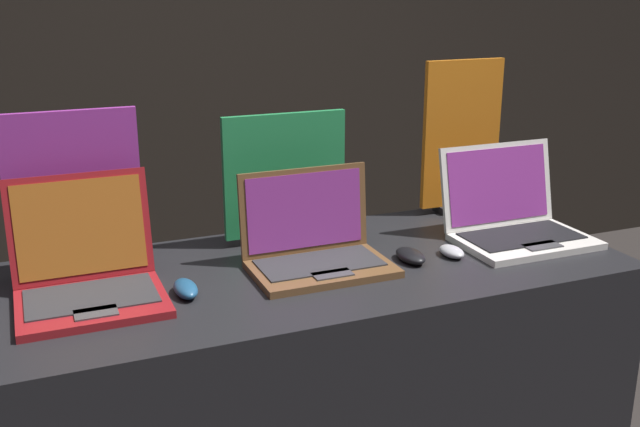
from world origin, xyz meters
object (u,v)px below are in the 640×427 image
promo_stand_back (461,140)px  promo_stand_middle (285,181)px  mouse_middle (411,256)px  laptop_middle (315,245)px  mouse_back (452,251)px  promo_stand_front (75,197)px  laptop_back (514,218)px  laptop_front (87,273)px  mouse_front (186,289)px

promo_stand_back → promo_stand_middle: bearing=-174.5°
mouse_middle → promo_stand_back: promo_stand_back is taller
laptop_middle → mouse_middle: size_ratio=3.14×
mouse_back → mouse_middle: bearing=175.6°
promo_stand_front → laptop_middle: (0.60, -0.21, -0.15)m
laptop_middle → mouse_middle: laptop_middle is taller
laptop_back → mouse_back: size_ratio=4.14×
promo_stand_front → laptop_back: 1.27m
laptop_front → promo_stand_middle: promo_stand_middle is taller
mouse_front → promo_stand_back: promo_stand_back is taller
mouse_back → laptop_middle: bearing=168.8°
laptop_middle → mouse_middle: (0.26, -0.07, -0.04)m
laptop_front → mouse_middle: bearing=-5.4°
laptop_middle → promo_stand_back: (0.65, 0.30, 0.18)m
promo_stand_middle → laptop_back: size_ratio=0.98×
laptop_front → laptop_back: (1.25, -0.03, -0.00)m
mouse_front → laptop_back: 1.02m
mouse_front → laptop_middle: laptop_middle is taller
laptop_front → mouse_back: size_ratio=3.68×
mouse_middle → promo_stand_back: 0.58m
promo_stand_middle → mouse_front: bearing=-141.5°
laptop_front → promo_stand_front: promo_stand_front is taller
promo_stand_front → promo_stand_back: (1.25, 0.09, 0.04)m
promo_stand_front → mouse_middle: promo_stand_front is taller
mouse_front → mouse_back: bearing=-1.2°
mouse_front → mouse_middle: size_ratio=0.98×
laptop_middle → mouse_back: bearing=-11.2°
laptop_back → mouse_front: bearing=-177.3°
laptop_front → laptop_back: laptop_front is taller
promo_stand_front → mouse_middle: (0.86, -0.28, -0.19)m
laptop_front → mouse_back: bearing=-5.3°
promo_stand_middle → mouse_middle: bearing=-49.1°
mouse_back → mouse_front: bearing=178.8°
mouse_back → laptop_back: bearing=14.1°
mouse_front → promo_stand_middle: (0.37, 0.30, 0.17)m
mouse_middle → mouse_front: bearing=179.5°
mouse_front → laptop_middle: 0.38m
laptop_front → mouse_back: laptop_front is taller
laptop_middle → laptop_back: bearing=-1.1°
laptop_front → promo_stand_back: bearing=12.8°
laptop_front → laptop_back: bearing=-1.3°
mouse_front → promo_stand_back: (1.02, 0.36, 0.23)m
laptop_front → promo_stand_middle: (0.60, 0.22, 0.12)m
laptop_back → laptop_front: bearing=178.7°
mouse_front → promo_stand_middle: size_ratio=0.30×
laptop_front → promo_stand_front: 0.24m
mouse_back → promo_stand_back: promo_stand_back is taller
laptop_back → mouse_back: (-0.26, -0.06, -0.05)m
mouse_back → promo_stand_middle: bearing=141.3°
laptop_middle → promo_stand_back: 0.74m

